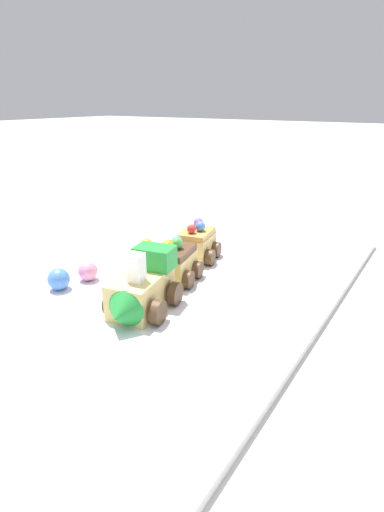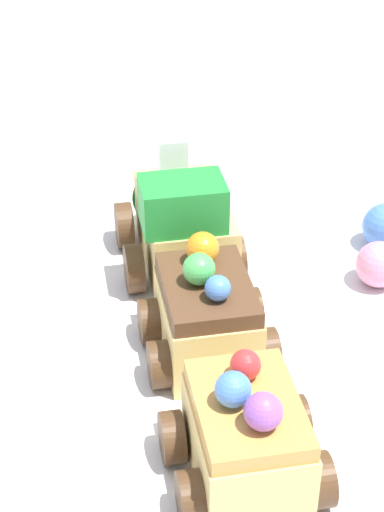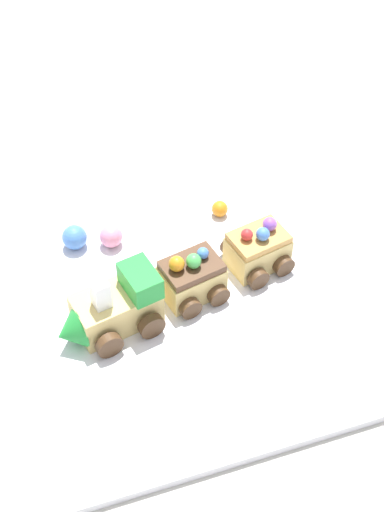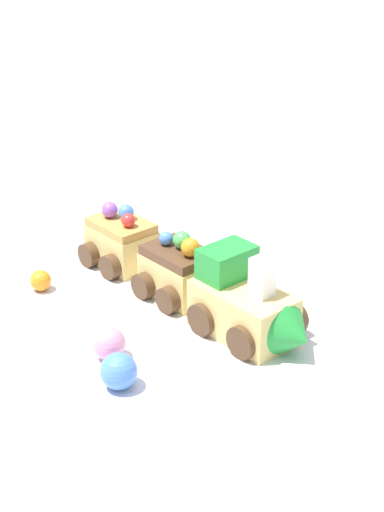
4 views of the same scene
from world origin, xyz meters
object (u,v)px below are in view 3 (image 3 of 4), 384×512
Objects in this scene: cake_car_caramel at (258,249)px; cake_car_chocolate at (191,278)px; gumball_blue at (75,237)px; gumball_orange at (220,209)px; cake_train_locomotive at (113,311)px; gumball_pink at (111,236)px.

cake_car_chocolate is at bearing 0.01° from cake_car_caramel.
gumball_orange is (-0.20, 0.00, -0.01)m from gumball_blue.
cake_train_locomotive is at bearing 96.67° from gumball_blue.
cake_train_locomotive is 0.10m from cake_car_chocolate.
cake_train_locomotive is 0.14m from gumball_blue.
cake_car_chocolate is 2.62× the size of gumball_blue.
gumball_blue is at bearing -57.71° from cake_car_chocolate.
gumball_pink is 1.37× the size of gumball_orange.
cake_train_locomotive is 4.33× the size of gumball_pink.
cake_car_chocolate is 0.13m from gumball_pink.
gumball_blue is at bearing -0.64° from gumball_orange.
cake_train_locomotive is 1.55× the size of cake_car_chocolate.
gumball_blue is (0.21, -0.10, -0.01)m from cake_car_caramel.
gumball_pink is (0.17, -0.09, -0.01)m from cake_car_caramel.
cake_car_caramel is at bearing 179.98° from cake_train_locomotive.
cake_car_chocolate is (-0.10, -0.02, -0.00)m from cake_train_locomotive.
cake_car_chocolate reaches higher than gumball_pink.
cake_car_caramel reaches higher than gumball_orange.
cake_car_chocolate is 3.83× the size of gumball_orange.
cake_car_caramel reaches higher than gumball_pink.
cake_car_chocolate is at bearing 179.96° from cake_train_locomotive.
gumball_orange is (-0.08, -0.12, -0.01)m from cake_car_chocolate.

